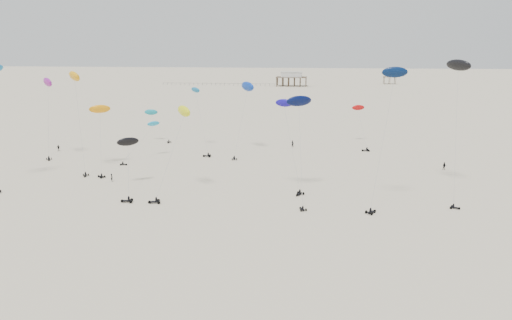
# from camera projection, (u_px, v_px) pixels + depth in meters

# --- Properties ---
(ground_plane) EXTENTS (900.00, 900.00, 0.00)m
(ground_plane) POSITION_uv_depth(u_px,v_px,m) (293.00, 115.00, 199.46)
(ground_plane) COLOR beige
(pavilion_main) EXTENTS (21.00, 13.00, 9.80)m
(pavilion_main) POSITION_uv_depth(u_px,v_px,m) (291.00, 80.00, 344.76)
(pavilion_main) COLOR brown
(pavilion_main) RESTS_ON ground
(pavilion_small) EXTENTS (9.00, 7.00, 8.00)m
(pavilion_small) POSITION_uv_depth(u_px,v_px,m) (390.00, 79.00, 364.93)
(pavilion_small) COLOR brown
(pavilion_small) RESTS_ON ground
(pier_fence) EXTENTS (80.20, 0.20, 1.50)m
(pier_fence) POSITION_uv_depth(u_px,v_px,m) (218.00, 84.00, 352.21)
(pier_fence) COLOR black
(pier_fence) RESTS_ON ground
(rig_0) EXTENTS (8.30, 4.23, 9.95)m
(rig_0) POSITION_uv_depth(u_px,v_px,m) (155.00, 118.00, 143.56)
(rig_0) COLOR black
(rig_0) RESTS_ON ground
(rig_2) EXTENTS (7.77, 15.04, 14.56)m
(rig_2) POSITION_uv_depth(u_px,v_px,m) (128.00, 157.00, 95.49)
(rig_2) COLOR black
(rig_2) RESTS_ON ground
(rig_3) EXTENTS (6.18, 6.10, 17.52)m
(rig_3) POSITION_uv_depth(u_px,v_px,m) (290.00, 139.00, 92.67)
(rig_3) COLOR black
(rig_3) RESTS_ON ground
(rig_4) EXTENTS (5.07, 8.63, 19.72)m
(rig_4) POSITION_uv_depth(u_px,v_px,m) (48.00, 93.00, 121.66)
(rig_4) COLOR black
(rig_4) RESTS_ON ground
(rig_5) EXTENTS (6.63, 8.16, 23.85)m
(rig_5) POSITION_uv_depth(u_px,v_px,m) (389.00, 107.00, 82.43)
(rig_5) COLOR black
(rig_5) RESTS_ON ground
(rig_6) EXTENTS (7.04, 9.26, 22.06)m
(rig_6) POSITION_uv_depth(u_px,v_px,m) (76.00, 87.00, 106.80)
(rig_6) COLOR black
(rig_6) RESTS_ON ground
(rig_8) EXTENTS (5.40, 15.18, 19.87)m
(rig_8) POSITION_uv_depth(u_px,v_px,m) (299.00, 112.00, 91.06)
(rig_8) COLOR black
(rig_8) RESTS_ON ground
(rig_9) EXTENTS (4.62, 16.40, 16.68)m
(rig_9) POSITION_uv_depth(u_px,v_px,m) (361.00, 123.00, 138.43)
(rig_9) COLOR black
(rig_9) RESTS_ON ground
(rig_10) EXTENTS (6.55, 12.84, 17.19)m
(rig_10) POSITION_uv_depth(u_px,v_px,m) (178.00, 130.00, 91.76)
(rig_10) COLOR black
(rig_10) RESTS_ON ground
(rig_11) EXTENTS (6.36, 13.46, 13.66)m
(rig_11) POSITION_uv_depth(u_px,v_px,m) (145.00, 135.00, 121.78)
(rig_11) COLOR black
(rig_11) RESTS_ON ground
(rig_12) EXTENTS (8.92, 15.54, 20.01)m
(rig_12) POSITION_uv_depth(u_px,v_px,m) (200.00, 113.00, 130.58)
(rig_12) COLOR black
(rig_12) RESTS_ON ground
(rig_14) EXTENTS (5.76, 17.78, 26.39)m
(rig_14) POSITION_uv_depth(u_px,v_px,m) (458.00, 77.00, 91.99)
(rig_14) COLOR black
(rig_14) RESTS_ON ground
(rig_15) EXTENTS (5.21, 16.46, 19.79)m
(rig_15) POSITION_uv_depth(u_px,v_px,m) (246.00, 94.00, 128.72)
(rig_15) COLOR black
(rig_15) RESTS_ON ground
(rig_17) EXTENTS (8.15, 14.22, 16.80)m
(rig_17) POSITION_uv_depth(u_px,v_px,m) (100.00, 118.00, 112.08)
(rig_17) COLOR black
(rig_17) RESTS_ON ground
(spectator_0) EXTENTS (0.76, 0.83, 1.88)m
(spectator_0) POSITION_uv_depth(u_px,v_px,m) (112.00, 181.00, 101.98)
(spectator_0) COLOR black
(spectator_0) RESTS_ON ground
(spectator_1) EXTENTS (1.10, 0.83, 1.99)m
(spectator_1) POSITION_uv_depth(u_px,v_px,m) (444.00, 170.00, 111.55)
(spectator_1) COLOR black
(spectator_1) RESTS_ON ground
(spectator_2) EXTENTS (1.18, 0.71, 1.91)m
(spectator_2) POSITION_uv_depth(u_px,v_px,m) (59.00, 151.00, 131.57)
(spectator_2) COLOR black
(spectator_2) RESTS_ON ground
(spectator_3) EXTENTS (0.92, 0.79, 2.11)m
(spectator_3) POSITION_uv_depth(u_px,v_px,m) (292.00, 147.00, 136.81)
(spectator_3) COLOR black
(spectator_3) RESTS_ON ground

